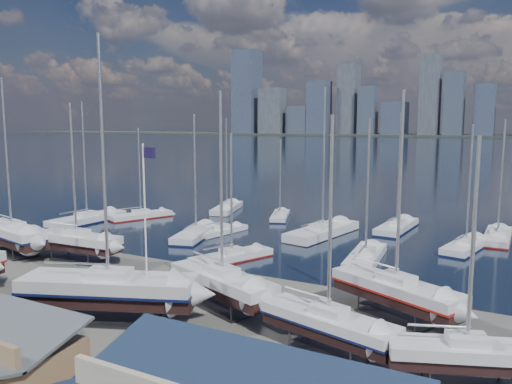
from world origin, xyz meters
The scene contains 27 objects.
ground centered at (0.00, -10.00, 0.00)m, with size 1400.00×1400.00×0.00m, color #605E59.
water centered at (0.00, 300.00, -0.15)m, with size 1400.00×600.00×0.40m, color #1A233C.
far_shore centered at (0.00, 560.00, 1.10)m, with size 1400.00×80.00×2.20m, color #2D332D.
skyline centered at (-7.83, 553.76, 39.09)m, with size 639.14×43.80×107.69m.
sailboat_cradle_0 centered at (-22.79, -5.68, 2.20)m, with size 12.02×5.58×18.55m.
sailboat_cradle_2 centered at (-14.52, -4.35, 2.07)m, with size 9.88×3.27×15.90m.
sailboat_cradle_3 centered at (-0.30, -14.33, 2.27)m, with size 12.84×7.82×19.79m.
sailboat_cradle_4 centered at (5.63, -8.74, 2.08)m, with size 10.25×6.12×16.17m.
sailboat_cradle_5 centered at (15.24, -12.12, 1.99)m, with size 9.13×4.56×14.35m.
sailboat_cradle_6 centered at (17.52, -4.46, 2.08)m, with size 10.23×6.75×16.13m.
sailboat_cradle_7 centered at (22.95, -12.40, 1.94)m, with size 8.25×4.96×13.25m.
sailboat_moored_0 centered at (-28.73, 10.26, 0.31)m, with size 3.90×12.02×17.74m.
sailboat_moored_1 centered at (-24.23, 16.33, 0.31)m, with size 6.12×9.59×13.94m.
sailboat_moored_2 centered at (-16.35, 27.69, 0.32)m, with size 5.71×10.64×15.48m.
sailboat_moored_3 centered at (-9.95, 10.03, 0.31)m, with size 5.63×10.91×15.71m.
sailboat_moored_4 centered at (-8.21, 13.26, 0.33)m, with size 3.56×7.94×11.59m.
sailboat_moored_5 centered at (-6.13, 25.99, 0.31)m, with size 4.95×8.45×12.20m.
sailboat_moored_6 centered at (-0.61, 3.00, 0.31)m, with size 5.87×9.34×13.56m.
sailboat_moored_7 centered at (3.49, 18.06, 0.33)m, with size 5.69×13.07×19.10m.
sailboat_moored_8 centered at (10.89, 25.72, 0.31)m, with size 3.70×10.88×16.00m.
sailboat_moored_9 centered at (11.48, 9.17, 0.32)m, with size 3.77×10.23×15.10m.
sailboat_moored_10 centered at (19.94, 19.13, 0.31)m, with size 4.58×10.04×14.49m.
sailboat_moored_11 centered at (22.79, 25.75, 0.31)m, with size 2.99×10.11×15.05m.
car_b centered at (-2.74, -18.46, 0.80)m, with size 1.70×4.88×1.61m, color gray.
car_c centered at (7.46, -18.83, 0.82)m, with size 2.71×5.88×1.63m, color gray.
car_d centered at (6.43, -20.52, 0.67)m, with size 1.87×4.59×1.33m, color gray.
flagpole centered at (2.13, -12.98, 7.24)m, with size 1.10×0.12×12.52m.
Camera 1 is at (24.93, -39.28, 13.80)m, focal length 35.00 mm.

